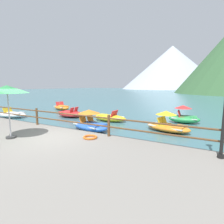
{
  "coord_description": "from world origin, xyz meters",
  "views": [
    {
      "loc": [
        6.29,
        -5.08,
        2.64
      ],
      "look_at": [
        0.59,
        5.0,
        0.9
      ],
      "focal_mm": 28.71,
      "sensor_mm": 36.0,
      "label": 1
    }
  ],
  "objects_px": {
    "pedal_boat_4": "(168,125)",
    "pedal_boat_6": "(184,117)",
    "pedal_boat_2": "(90,123)",
    "pedal_boat_0": "(71,114)",
    "pedal_boat_5": "(12,114)",
    "beach_umbrella": "(7,90)",
    "life_ring": "(90,137)",
    "pedal_boat_1": "(110,118)",
    "pedal_boat_3": "(62,107)"
  },
  "relations": [
    {
      "from": "pedal_boat_0",
      "to": "pedal_boat_5",
      "type": "xyz_separation_m",
      "value": [
        -4.01,
        -2.59,
        -0.01
      ]
    },
    {
      "from": "life_ring",
      "to": "pedal_boat_1",
      "type": "bearing_deg",
      "value": 111.8
    },
    {
      "from": "pedal_boat_3",
      "to": "pedal_boat_5",
      "type": "height_order",
      "value": "pedal_boat_3"
    },
    {
      "from": "beach_umbrella",
      "to": "life_ring",
      "type": "distance_m",
      "value": 3.94
    },
    {
      "from": "pedal_boat_0",
      "to": "pedal_boat_4",
      "type": "bearing_deg",
      "value": -5.53
    },
    {
      "from": "pedal_boat_2",
      "to": "pedal_boat_4",
      "type": "distance_m",
      "value": 4.51
    },
    {
      "from": "pedal_boat_2",
      "to": "pedal_boat_5",
      "type": "distance_m",
      "value": 8.09
    },
    {
      "from": "pedal_boat_0",
      "to": "pedal_boat_6",
      "type": "height_order",
      "value": "pedal_boat_6"
    },
    {
      "from": "beach_umbrella",
      "to": "life_ring",
      "type": "bearing_deg",
      "value": 29.23
    },
    {
      "from": "pedal_boat_4",
      "to": "pedal_boat_6",
      "type": "relative_size",
      "value": 1.27
    },
    {
      "from": "pedal_boat_1",
      "to": "pedal_boat_2",
      "type": "relative_size",
      "value": 0.91
    },
    {
      "from": "beach_umbrella",
      "to": "pedal_boat_6",
      "type": "distance_m",
      "value": 10.87
    },
    {
      "from": "pedal_boat_2",
      "to": "pedal_boat_4",
      "type": "height_order",
      "value": "pedal_boat_2"
    },
    {
      "from": "pedal_boat_0",
      "to": "pedal_boat_6",
      "type": "bearing_deg",
      "value": 14.19
    },
    {
      "from": "life_ring",
      "to": "pedal_boat_1",
      "type": "relative_size",
      "value": 0.24
    },
    {
      "from": "pedal_boat_0",
      "to": "pedal_boat_5",
      "type": "relative_size",
      "value": 0.87
    },
    {
      "from": "pedal_boat_1",
      "to": "pedal_boat_4",
      "type": "distance_m",
      "value": 4.49
    },
    {
      "from": "pedal_boat_0",
      "to": "pedal_boat_3",
      "type": "distance_m",
      "value": 4.91
    },
    {
      "from": "life_ring",
      "to": "pedal_boat_2",
      "type": "relative_size",
      "value": 0.22
    },
    {
      "from": "pedal_boat_3",
      "to": "pedal_boat_4",
      "type": "relative_size",
      "value": 0.98
    },
    {
      "from": "life_ring",
      "to": "pedal_boat_4",
      "type": "bearing_deg",
      "value": 62.63
    },
    {
      "from": "pedal_boat_1",
      "to": "life_ring",
      "type": "bearing_deg",
      "value": -68.2
    },
    {
      "from": "life_ring",
      "to": "pedal_boat_5",
      "type": "bearing_deg",
      "value": 165.22
    },
    {
      "from": "pedal_boat_0",
      "to": "pedal_boat_4",
      "type": "relative_size",
      "value": 0.85
    },
    {
      "from": "pedal_boat_4",
      "to": "pedal_boat_6",
      "type": "distance_m",
      "value": 3.0
    },
    {
      "from": "pedal_boat_2",
      "to": "pedal_boat_3",
      "type": "height_order",
      "value": "pedal_boat_2"
    },
    {
      "from": "pedal_boat_6",
      "to": "pedal_boat_2",
      "type": "bearing_deg",
      "value": -132.46
    },
    {
      "from": "pedal_boat_0",
      "to": "pedal_boat_2",
      "type": "bearing_deg",
      "value": -34.14
    },
    {
      "from": "pedal_boat_2",
      "to": "pedal_boat_6",
      "type": "bearing_deg",
      "value": 47.54
    },
    {
      "from": "pedal_boat_6",
      "to": "life_ring",
      "type": "bearing_deg",
      "value": -110.54
    },
    {
      "from": "pedal_boat_3",
      "to": "pedal_boat_4",
      "type": "bearing_deg",
      "value": -16.99
    },
    {
      "from": "beach_umbrella",
      "to": "pedal_boat_4",
      "type": "xyz_separation_m",
      "value": [
        5.24,
        6.06,
        -2.08
      ]
    },
    {
      "from": "life_ring",
      "to": "pedal_boat_3",
      "type": "distance_m",
      "value": 12.71
    },
    {
      "from": "pedal_boat_0",
      "to": "pedal_boat_6",
      "type": "relative_size",
      "value": 1.09
    },
    {
      "from": "pedal_boat_5",
      "to": "pedal_boat_6",
      "type": "height_order",
      "value": "pedal_boat_6"
    },
    {
      "from": "beach_umbrella",
      "to": "pedal_boat_4",
      "type": "height_order",
      "value": "beach_umbrella"
    },
    {
      "from": "pedal_boat_4",
      "to": "pedal_boat_1",
      "type": "bearing_deg",
      "value": 168.48
    },
    {
      "from": "pedal_boat_2",
      "to": "pedal_boat_6",
      "type": "height_order",
      "value": "pedal_boat_6"
    },
    {
      "from": "pedal_boat_5",
      "to": "pedal_boat_3",
      "type": "bearing_deg",
      "value": 89.44
    },
    {
      "from": "pedal_boat_3",
      "to": "pedal_boat_5",
      "type": "bearing_deg",
      "value": -90.56
    },
    {
      "from": "life_ring",
      "to": "pedal_boat_0",
      "type": "distance_m",
      "value": 7.82
    },
    {
      "from": "pedal_boat_3",
      "to": "pedal_boat_4",
      "type": "xyz_separation_m",
      "value": [
        12.08,
        -3.69,
        0.1
      ]
    },
    {
      "from": "pedal_boat_5",
      "to": "pedal_boat_1",
      "type": "bearing_deg",
      "value": 19.22
    },
    {
      "from": "pedal_boat_1",
      "to": "pedal_boat_4",
      "type": "xyz_separation_m",
      "value": [
        4.4,
        -0.9,
        0.11
      ]
    },
    {
      "from": "pedal_boat_1",
      "to": "pedal_boat_5",
      "type": "xyz_separation_m",
      "value": [
        -7.74,
        -2.7,
        -0.0
      ]
    },
    {
      "from": "pedal_boat_3",
      "to": "pedal_boat_5",
      "type": "xyz_separation_m",
      "value": [
        -0.05,
        -5.49,
        -0.01
      ]
    },
    {
      "from": "beach_umbrella",
      "to": "pedal_boat_5",
      "type": "xyz_separation_m",
      "value": [
        -6.9,
        4.26,
        -2.19
      ]
    },
    {
      "from": "beach_umbrella",
      "to": "pedal_boat_5",
      "type": "height_order",
      "value": "beach_umbrella"
    },
    {
      "from": "beach_umbrella",
      "to": "pedal_boat_6",
      "type": "relative_size",
      "value": 1.02
    },
    {
      "from": "pedal_boat_0",
      "to": "pedal_boat_1",
      "type": "distance_m",
      "value": 3.74
    }
  ]
}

